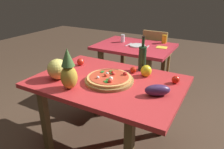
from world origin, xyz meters
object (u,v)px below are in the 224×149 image
display_table (108,88)px  tomato_beside_pepper (133,70)px  pizza_board (109,80)px  melon (58,69)px  tomato_at_corner (80,62)px  fork_utensil (128,45)px  eggplant (157,90)px  dining_chair (156,52)px  pizza (109,78)px  knife_utensil (147,47)px  drinking_glass_water (123,38)px  pineapple_left (69,71)px  wine_bottle (142,58)px  background_table (134,52)px  bell_pepper (146,71)px  tomato_by_bottle (176,80)px  dinner_plate (137,46)px  drinking_glass_juice (164,39)px  napkin_folded (162,47)px

display_table → tomato_beside_pepper: 0.32m
pizza_board → melon: size_ratio=2.34×
display_table → tomato_at_corner: (-0.45, 0.19, 0.12)m
melon → tomato_beside_pepper: melon is taller
tomato_beside_pepper → fork_utensil: bearing=117.8°
tomato_beside_pepper → display_table: bearing=-116.2°
eggplant → tomato_beside_pepper: size_ratio=3.26×
dining_chair → pizza: 1.89m
pizza_board → fork_utensil: (-0.38, 1.21, -0.01)m
tomato_beside_pepper → knife_utensil: bearing=102.6°
tomato_beside_pepper → drinking_glass_water: bearing=121.5°
fork_utensil → knife_utensil: same height
tomato_at_corner → knife_utensil: tomato_at_corner is taller
pineapple_left → fork_utensil: (-0.16, 1.49, -0.15)m
pizza_board → melon: melon is taller
pizza → drinking_glass_water: drinking_glass_water is taller
wine_bottle → eggplant: 0.54m
background_table → bell_pepper: size_ratio=9.44×
eggplant → tomato_by_bottle: bearing=76.8°
background_table → pineapple_left: (0.08, -1.51, 0.26)m
dining_chair → melon: 2.08m
display_table → wine_bottle: 0.47m
eggplant → tomato_beside_pepper: 0.48m
display_table → bell_pepper: bearing=43.7°
dinner_plate → knife_utensil: dinner_plate is taller
fork_utensil → knife_utensil: bearing=3.4°
bell_pepper → tomato_by_bottle: bell_pepper is taller
fork_utensil → bell_pepper: bearing=-52.9°
tomato_at_corner → knife_utensil: 1.07m
melon → bell_pepper: bearing=33.5°
background_table → pizza_board: 1.28m
melon → display_table: bearing=25.2°
bell_pepper → tomato_by_bottle: size_ratio=1.67×
wine_bottle → tomato_by_bottle: size_ratio=5.13×
tomato_beside_pepper → dining_chair: bearing=99.9°
melon → bell_pepper: size_ratio=1.66×
pizza → tomato_at_corner: bearing=156.1°
pizza → tomato_beside_pepper: (0.10, 0.29, -0.01)m
knife_utensil → bell_pepper: bearing=-72.5°
tomato_beside_pepper → pineapple_left: bearing=-120.0°
tomato_at_corner → tomato_by_bottle: 1.00m
drinking_glass_juice → napkin_folded: drinking_glass_juice is taller
pineapple_left → melon: bearing=154.8°
pizza_board → tomato_beside_pepper: 0.31m
bell_pepper → drinking_glass_juice: size_ratio=0.95×
pizza_board → tomato_beside_pepper: tomato_beside_pepper is taller
knife_utensil → eggplant: bearing=-68.7°
tomato_at_corner → drinking_glass_water: drinking_glass_water is taller
background_table → pizza: 1.28m
wine_bottle → pizza: bearing=-109.8°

